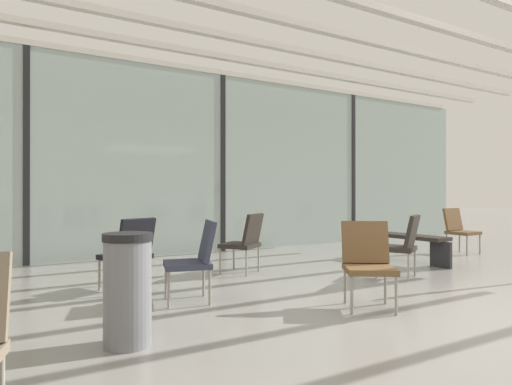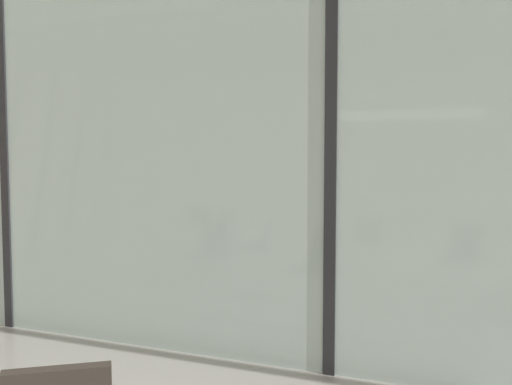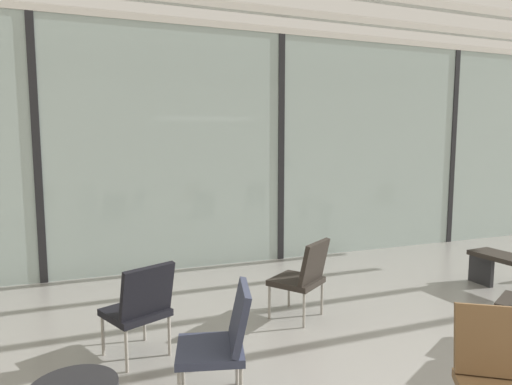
% 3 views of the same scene
% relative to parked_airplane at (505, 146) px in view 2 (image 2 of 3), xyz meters
% --- Properties ---
extents(glass_curtain_wall, '(14.00, 0.08, 3.55)m').
position_rel_parked_airplane_xyz_m(glass_curtain_wall, '(-1.57, -5.99, -0.22)').
color(glass_curtain_wall, '#A3B7B2').
rests_on(glass_curtain_wall, ground).
extents(window_mullion_0, '(0.10, 0.12, 3.55)m').
position_rel_parked_airplane_xyz_m(window_mullion_0, '(-5.07, -5.99, -0.22)').
color(window_mullion_0, black).
rests_on(window_mullion_0, ground).
extents(window_mullion_1, '(0.10, 0.12, 3.55)m').
position_rel_parked_airplane_xyz_m(window_mullion_1, '(-1.57, -5.99, -0.22)').
color(window_mullion_1, black).
rests_on(window_mullion_1, ground).
extents(parked_airplane, '(12.00, 3.99, 3.99)m').
position_rel_parked_airplane_xyz_m(parked_airplane, '(0.00, 0.00, 0.00)').
color(parked_airplane, silver).
rests_on(parked_airplane, ground).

